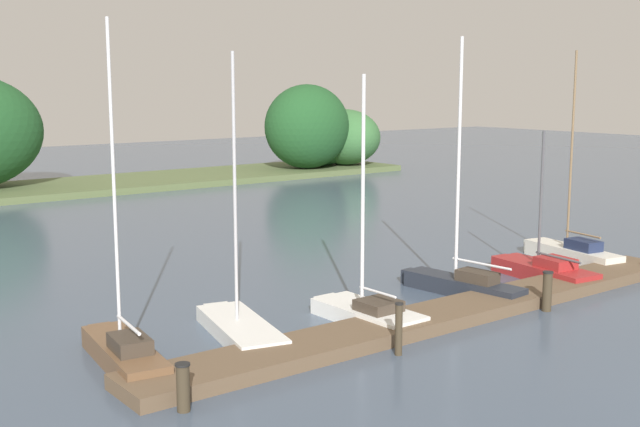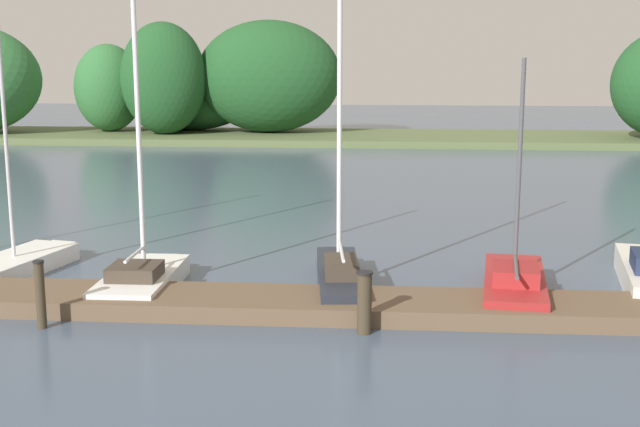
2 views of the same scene
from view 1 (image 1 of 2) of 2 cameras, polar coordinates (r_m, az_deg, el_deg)
name	(u,v)px [view 1 (image 1 of 2)]	position (r m, az deg, el deg)	size (l,w,h in m)	color
dock_pier	(454,312)	(23.30, 9.53, -6.92)	(20.12, 1.80, 0.35)	brown
far_shore	(13,144)	(51.06, -20.97, 4.61)	(52.35, 8.26, 7.18)	#56663D
sailboat_0	(123,349)	(19.80, -13.82, -9.34)	(1.52, 4.29, 8.07)	brown
sailboat_1	(238,325)	(21.52, -5.82, -7.86)	(2.17, 4.40, 7.41)	white
sailboat_2	(366,310)	(22.62, 3.27, -6.83)	(1.43, 3.74, 6.85)	white
sailboat_3	(460,281)	(25.79, 9.94, -4.74)	(1.33, 4.50, 8.01)	#232833
sailboat_4	(542,269)	(28.47, 15.48, -3.84)	(1.73, 4.28, 5.05)	maroon
sailboat_5	(570,251)	(31.44, 17.36, -2.58)	(1.69, 4.46, 7.79)	silver
mooring_piling_0	(183,387)	(16.87, -9.69, -12.06)	(0.32, 0.32, 1.02)	#3D3323
mooring_piling_1	(399,329)	(19.92, 5.61, -8.15)	(0.21, 0.21, 1.32)	#3D3323
mooring_piling_2	(547,291)	(24.49, 15.83, -5.32)	(0.31, 0.31, 1.19)	#3D3323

